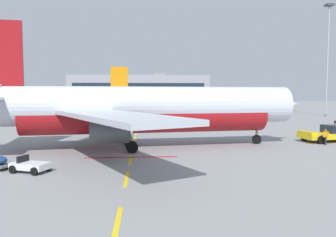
{
  "coord_description": "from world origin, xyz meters",
  "views": [
    {
      "loc": [
        19.14,
        -6.6,
        5.45
      ],
      "look_at": [
        22.0,
        32.83,
        2.54
      ],
      "focal_mm": 35.68,
      "sensor_mm": 36.0,
      "label": 1
    }
  ],
  "objects_px": {
    "airliner_mid_left": "(169,99)",
    "apron_light_mast_far": "(328,48)",
    "airliner_foreground": "(143,109)",
    "pushback_tug": "(329,134)",
    "ground_crew_worker": "(326,136)"
  },
  "relations": [
    {
      "from": "airliner_mid_left",
      "to": "apron_light_mast_far",
      "type": "distance_m",
      "value": 41.64
    },
    {
      "from": "airliner_foreground",
      "to": "airliner_mid_left",
      "type": "bearing_deg",
      "value": 83.0
    },
    {
      "from": "airliner_foreground",
      "to": "airliner_mid_left",
      "type": "distance_m",
      "value": 58.81
    },
    {
      "from": "airliner_foreground",
      "to": "pushback_tug",
      "type": "relative_size",
      "value": 5.44
    },
    {
      "from": "airliner_foreground",
      "to": "apron_light_mast_far",
      "type": "height_order",
      "value": "apron_light_mast_far"
    },
    {
      "from": "airliner_foreground",
      "to": "airliner_mid_left",
      "type": "height_order",
      "value": "airliner_mid_left"
    },
    {
      "from": "ground_crew_worker",
      "to": "airliner_mid_left",
      "type": "bearing_deg",
      "value": 102.03
    },
    {
      "from": "ground_crew_worker",
      "to": "apron_light_mast_far",
      "type": "height_order",
      "value": "apron_light_mast_far"
    },
    {
      "from": "ground_crew_worker",
      "to": "apron_light_mast_far",
      "type": "relative_size",
      "value": 0.06
    },
    {
      "from": "airliner_foreground",
      "to": "apron_light_mast_far",
      "type": "xyz_separation_m",
      "value": [
        44.35,
        44.4,
        12.6
      ]
    },
    {
      "from": "airliner_foreground",
      "to": "ground_crew_worker",
      "type": "relative_size",
      "value": 20.79
    },
    {
      "from": "airliner_foreground",
      "to": "pushback_tug",
      "type": "bearing_deg",
      "value": 7.61
    },
    {
      "from": "apron_light_mast_far",
      "to": "airliner_mid_left",
      "type": "bearing_deg",
      "value": 159.4
    },
    {
      "from": "apron_light_mast_far",
      "to": "pushback_tug",
      "type": "bearing_deg",
      "value": -119.08
    },
    {
      "from": "airliner_foreground",
      "to": "apron_light_mast_far",
      "type": "distance_m",
      "value": 64.01
    }
  ]
}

